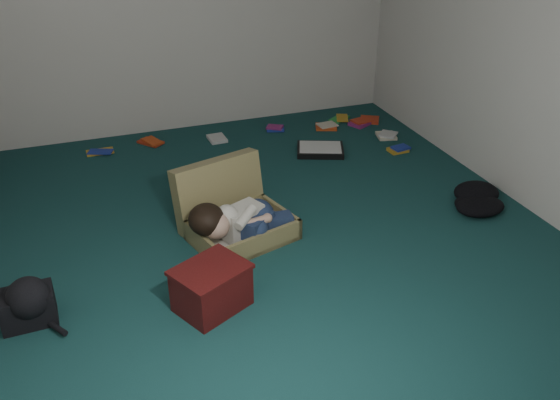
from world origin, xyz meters
TOP-DOWN VIEW (x-y plane):
  - floor at (0.00, 0.00)m, footprint 4.50×4.50m
  - wall_front at (0.00, -2.25)m, footprint 4.50×0.00m
  - wall_right at (2.00, 0.00)m, footprint 0.00×4.50m
  - suitcase at (-0.27, 0.12)m, footprint 0.85×0.84m
  - person at (-0.27, -0.06)m, footprint 0.77×0.39m
  - maroon_bin at (-0.63, -0.68)m, footprint 0.52×0.48m
  - backpack at (-1.67, -0.45)m, footprint 0.39×0.32m
  - clothing_pile at (1.70, -0.17)m, footprint 0.50×0.45m
  - paper_tray at (0.89, 1.19)m, footprint 0.52×0.46m
  - book_scatter at (0.82, 1.69)m, footprint 2.99×1.23m

SIDE VIEW (x-z plane):
  - floor at x=0.00m, z-range 0.00..0.00m
  - book_scatter at x=0.82m, z-range 0.00..0.02m
  - paper_tray at x=0.89m, z-range 0.00..0.06m
  - clothing_pile at x=1.70m, z-range 0.00..0.13m
  - backpack at x=-1.67m, z-range 0.00..0.23m
  - maroon_bin at x=-0.63m, z-range 0.00..0.29m
  - suitcase at x=-0.27m, z-range -0.10..0.41m
  - person at x=-0.27m, z-range 0.04..0.35m
  - wall_front at x=0.00m, z-range -0.95..3.55m
  - wall_right at x=2.00m, z-range -0.95..3.55m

